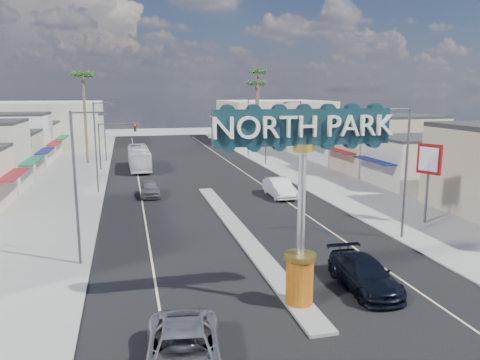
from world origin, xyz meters
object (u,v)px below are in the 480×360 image
gateway_sign (302,184)px  streetlight_r_mid (298,138)px  streetlight_l_near (78,181)px  palm_left_far (83,80)px  car_parked_left (150,188)px  palm_right_mid (256,87)px  streetlight_r_near (404,167)px  palm_right_far (258,77)px  traffic_signal_right (253,134)px  traffic_signal_left (114,137)px  streetlight_l_mid (97,143)px  bank_pylon_sign (429,164)px  suv_left (184,354)px  suv_right (364,274)px  car_parked_right (279,188)px  streetlight_l_far (106,126)px  city_bus (139,158)px  streetlight_r_far (247,124)px

gateway_sign → streetlight_r_mid: (10.43, 28.02, -0.86)m
streetlight_l_near → palm_left_far: (-2.57, 40.00, 6.43)m
car_parked_left → palm_right_mid: bearing=58.4°
streetlight_r_near → palm_right_far: 52.71m
traffic_signal_right → traffic_signal_left: bearing=180.0°
streetlight_l_mid → bank_pylon_sign: bearing=-34.7°
palm_right_far → suv_left: bearing=-108.1°
suv_right → car_parked_left: (-9.58, 24.45, -0.04)m
car_parked_right → palm_right_mid: bearing=78.7°
streetlight_l_mid → streetlight_l_near: bearing=-90.0°
streetlight_l_far → suv_right: (14.39, -48.93, -4.26)m
streetlight_l_mid → city_bus: bearing=72.9°
palm_right_far → streetlight_l_far: bearing=-158.5°
streetlight_l_near → city_bus: streetlight_l_near is taller
streetlight_r_far → suv_right: 49.54m
streetlight_l_near → car_parked_right: bearing=40.4°
streetlight_l_near → palm_right_mid: 51.92m
gateway_sign → city_bus: gateway_sign is taller
streetlight_r_far → streetlight_l_mid: bearing=-133.5°
traffic_signal_left → palm_left_far: (-3.82, 6.01, 7.22)m
palm_right_mid → car_parked_left: 35.42m
traffic_signal_right → palm_left_far: 24.09m
gateway_sign → palm_right_far: bearing=76.0°
streetlight_r_far → car_parked_right: bearing=-98.2°
palm_left_far → car_parked_left: (7.38, -22.48, -10.72)m
car_parked_right → bank_pylon_sign: 14.51m
suv_left → suv_right: 11.32m
car_parked_right → suv_right: bearing=-96.4°
streetlight_l_mid → suv_left: 32.85m
streetlight_r_mid → car_parked_right: size_ratio=1.65×
streetlight_r_near → traffic_signal_right: bearing=92.1°
palm_right_mid → city_bus: bearing=-147.7°
suv_right → city_bus: city_bus is taller
traffic_signal_left → palm_right_far: bearing=36.7°
streetlight_l_near → city_bus: bearing=82.8°
gateway_sign → city_bus: (-6.15, 41.91, -4.45)m
palm_right_far → city_bus: palm_right_far is taller
streetlight_l_far → palm_left_far: (-2.57, -2.00, 6.43)m
city_bus → streetlight_l_mid: bearing=-108.3°
traffic_signal_right → streetlight_r_mid: size_ratio=0.67×
traffic_signal_right → streetlight_r_near: size_ratio=0.67×
streetlight_r_mid → streetlight_l_far: bearing=133.5°
palm_left_far → suv_left: (6.98, -52.27, -10.65)m
palm_right_far → traffic_signal_right: bearing=-107.9°
traffic_signal_left → streetlight_r_near: bearing=-60.0°
gateway_sign → suv_right: gateway_sign is taller
traffic_signal_left → streetlight_l_near: size_ratio=0.67×
streetlight_r_mid → bank_pylon_sign: streetlight_r_mid is taller
streetlight_r_far → streetlight_l_near: bearing=-116.4°
gateway_sign → streetlight_r_near: bearing=37.6°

